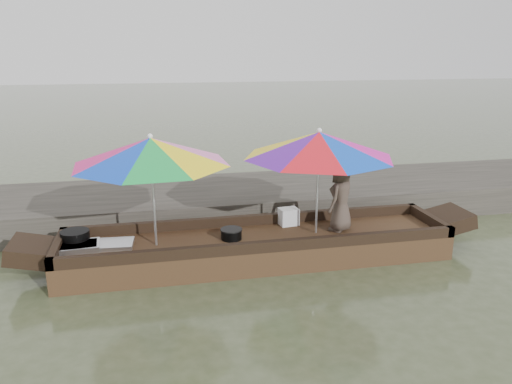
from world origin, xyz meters
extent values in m
plane|color=#3A4327|center=(0.00, 0.00, 0.00)|extent=(80.00, 80.00, 0.00)
cube|color=#2D2B26|center=(0.00, 2.20, 0.25)|extent=(22.00, 2.20, 0.50)
cube|color=#322215|center=(0.00, 0.00, 0.17)|extent=(5.55, 1.20, 0.35)
cylinder|color=black|center=(-2.52, 0.23, 0.45)|extent=(0.39, 0.39, 0.21)
cube|color=silver|center=(-2.47, 0.02, 0.39)|extent=(0.61, 0.44, 0.09)
cube|color=silver|center=(-2.03, 0.07, 0.38)|extent=(0.61, 0.44, 0.06)
cylinder|color=black|center=(-0.38, 0.01, 0.42)|extent=(0.29, 0.29, 0.14)
cube|color=silver|center=(0.58, 0.43, 0.48)|extent=(0.31, 0.25, 0.26)
imported|color=#43372E|center=(1.27, 0.03, 0.86)|extent=(0.60, 0.58, 1.03)
camera|label=1|loc=(-1.42, -6.58, 2.96)|focal=35.00mm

